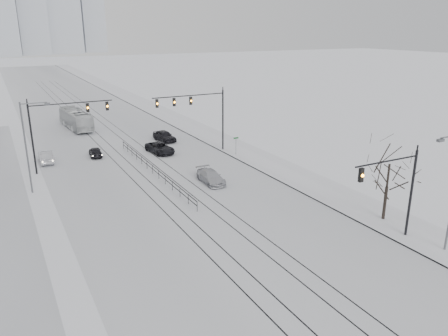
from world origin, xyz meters
TOP-DOWN VIEW (x-y plane):
  - ground at (0.00, 0.00)m, footprint 500.00×500.00m
  - road at (0.00, 60.00)m, footprint 22.00×260.00m
  - sidewalk_east at (13.50, 60.00)m, footprint 5.00×260.00m
  - curb at (11.05, 60.00)m, footprint 0.10×260.00m
  - tram_rails at (-0.00, 40.00)m, footprint 5.30×180.00m
  - skyline at (5.02, 273.63)m, footprint 96.00×48.00m
  - traffic_mast_near at (10.79, 6.00)m, footprint 6.10×0.37m
  - traffic_mast_ne at (8.15, 34.99)m, footprint 9.60×0.37m
  - traffic_mast_nw at (-8.52, 36.00)m, footprint 9.10×0.37m
  - street_light_west at (-12.20, 30.00)m, footprint 2.73×0.25m
  - bare_tree at (13.20, 9.00)m, footprint 4.40×4.40m
  - median_fence at (0.00, 30.00)m, footprint 0.06×24.00m
  - street_sign at (11.80, 32.00)m, footprint 0.70×0.06m
  - sedan_sb_inner at (-4.15, 39.87)m, footprint 1.79×3.71m
  - sedan_sb_outer at (-10.00, 40.08)m, footprint 1.61×4.39m
  - sedan_nb_front at (3.62, 37.57)m, footprint 2.96×5.23m
  - sedan_nb_right at (4.41, 24.23)m, footprint 1.94×4.57m
  - sedan_nb_far at (6.33, 43.20)m, footprint 2.50×4.74m
  - box_truck at (-3.37, 57.53)m, footprint 3.57×11.31m

SIDE VIEW (x-z plane):
  - ground at x=0.00m, z-range 0.00..0.00m
  - road at x=0.00m, z-range 0.00..0.02m
  - tram_rails at x=0.00m, z-range 0.02..0.03m
  - curb at x=11.05m, z-range 0.00..0.12m
  - sidewalk_east at x=13.50m, z-range 0.00..0.16m
  - median_fence at x=0.00m, z-range 0.03..1.03m
  - sedan_sb_inner at x=-4.15m, z-range 0.00..1.22m
  - sedan_nb_right at x=4.41m, z-range 0.00..1.32m
  - sedan_nb_front at x=3.62m, z-range 0.00..1.38m
  - sedan_sb_outer at x=-10.00m, z-range 0.00..1.43m
  - sedan_nb_far at x=6.33m, z-range 0.00..1.54m
  - box_truck at x=-3.37m, z-range 0.00..3.10m
  - street_sign at x=11.80m, z-range 0.41..2.81m
  - bare_tree at x=13.20m, z-range 1.44..7.54m
  - traffic_mast_near at x=10.79m, z-range 1.06..8.06m
  - street_light_west at x=-12.20m, z-range 0.71..9.71m
  - traffic_mast_nw at x=-8.52m, z-range 1.57..9.57m
  - traffic_mast_ne at x=8.15m, z-range 1.76..9.76m
  - skyline at x=5.02m, z-range -5.35..66.65m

